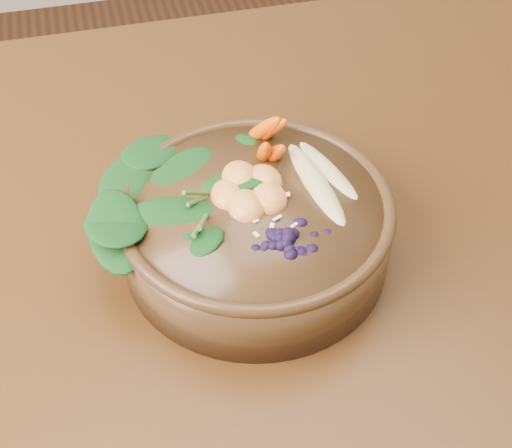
% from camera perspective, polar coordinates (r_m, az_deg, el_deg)
% --- Properties ---
extents(ground, '(4.00, 4.00, 0.00)m').
position_cam_1_polar(ground, '(1.62, 9.74, -14.87)').
color(ground, '#381E0F').
rests_on(ground, ground).
extents(dining_table, '(1.60, 0.90, 0.75)m').
position_cam_1_polar(dining_table, '(1.11, 13.82, 2.29)').
color(dining_table, '#331C0C').
rests_on(dining_table, ground).
extents(stoneware_bowl, '(0.38, 0.38, 0.09)m').
position_cam_1_polar(stoneware_bowl, '(0.84, -0.00, -0.48)').
color(stoneware_bowl, '#442C16').
rests_on(stoneware_bowl, dining_table).
extents(kale_heap, '(0.25, 0.23, 0.05)m').
position_cam_1_polar(kale_heap, '(0.82, -5.22, 4.45)').
color(kale_heap, '#144415').
rests_on(kale_heap, stoneware_bowl).
extents(carrot_cluster, '(0.08, 0.08, 0.09)m').
position_cam_1_polar(carrot_cluster, '(0.86, 0.59, 8.44)').
color(carrot_cluster, '#F25800').
rests_on(carrot_cluster, stoneware_bowl).
extents(banana_halves, '(0.08, 0.18, 0.03)m').
position_cam_1_polar(banana_halves, '(0.84, 5.34, 4.62)').
color(banana_halves, '#E0CC84').
rests_on(banana_halves, stoneware_bowl).
extents(mandarin_cluster, '(0.11, 0.12, 0.03)m').
position_cam_1_polar(mandarin_cluster, '(0.81, -0.53, 3.40)').
color(mandarin_cluster, orange).
rests_on(mandarin_cluster, stoneware_bowl).
extents(blueberry_pile, '(0.17, 0.14, 0.04)m').
position_cam_1_polar(blueberry_pile, '(0.75, 2.61, -0.12)').
color(blueberry_pile, black).
rests_on(blueberry_pile, stoneware_bowl).
extents(coconut_flakes, '(0.12, 0.10, 0.01)m').
position_cam_1_polar(coconut_flakes, '(0.79, 0.90, 0.94)').
color(coconut_flakes, white).
rests_on(coconut_flakes, stoneware_bowl).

